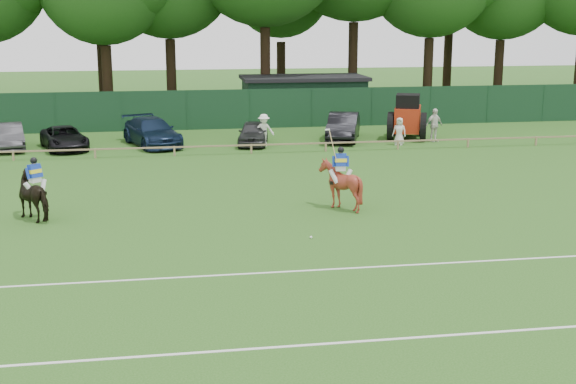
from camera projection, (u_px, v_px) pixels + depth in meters
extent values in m
plane|color=#1E4C14|center=(288.00, 261.00, 23.00)|extent=(160.00, 160.00, 0.00)
imported|color=black|center=(36.00, 196.00, 27.48)|extent=(2.01, 2.13, 1.70)
imported|color=maroon|center=(340.00, 185.00, 28.90)|extent=(1.65, 1.82, 1.85)
imported|color=#2A2A2C|center=(8.00, 136.00, 41.58)|extent=(2.41, 4.46, 1.39)
imported|color=black|center=(64.00, 138.00, 41.56)|extent=(3.24, 4.85, 1.24)
imported|color=#122139|center=(152.00, 132.00, 42.70)|extent=(3.78, 5.69, 1.53)
imported|color=#2F3032|center=(253.00, 133.00, 43.02)|extent=(2.23, 4.07, 1.31)
imported|color=black|center=(343.00, 127.00, 44.50)|extent=(3.05, 5.07, 1.58)
imported|color=white|center=(264.00, 130.00, 42.52)|extent=(1.20, 0.75, 1.78)
imported|color=white|center=(434.00, 125.00, 44.03)|extent=(1.20, 0.79, 1.90)
imported|color=silver|center=(399.00, 131.00, 42.88)|extent=(0.90, 0.79, 1.54)
cube|color=silver|center=(35.00, 180.00, 27.35)|extent=(0.44, 0.43, 0.18)
cube|color=#1838B2|center=(34.00, 171.00, 27.27)|extent=(0.50, 0.49, 0.51)
cube|color=yellow|center=(34.00, 171.00, 27.28)|extent=(0.51, 0.50, 0.18)
sphere|color=black|center=(34.00, 161.00, 27.19)|extent=(0.25, 0.25, 0.25)
cylinder|color=silver|center=(43.00, 187.00, 27.58)|extent=(0.31, 0.49, 0.59)
cylinder|color=silver|center=(30.00, 189.00, 27.19)|extent=(0.50, 0.27, 0.59)
cube|color=silver|center=(341.00, 168.00, 28.76)|extent=(0.38, 0.30, 0.18)
cube|color=#1838B2|center=(341.00, 160.00, 28.69)|extent=(0.43, 0.34, 0.51)
cube|color=yellow|center=(341.00, 160.00, 28.69)|extent=(0.46, 0.33, 0.18)
sphere|color=black|center=(341.00, 150.00, 28.60)|extent=(0.25, 0.25, 0.25)
cylinder|color=silver|center=(348.00, 176.00, 28.80)|extent=(0.42, 0.32, 0.59)
cylinder|color=silver|center=(334.00, 176.00, 28.76)|extent=(0.42, 0.37, 0.59)
cylinder|color=tan|center=(333.00, 145.00, 28.59)|extent=(0.22, 0.60, 1.17)
sphere|color=silver|center=(311.00, 237.00, 25.23)|extent=(0.09, 0.09, 0.09)
cube|color=silver|center=(331.00, 343.00, 17.23)|extent=(60.00, 0.10, 0.01)
cube|color=silver|center=(293.00, 271.00, 22.03)|extent=(60.00, 0.10, 0.01)
cube|color=#997F5B|center=(232.00, 146.00, 40.19)|extent=(62.00, 0.08, 0.08)
cube|color=#14351E|center=(219.00, 110.00, 48.66)|extent=(92.00, 0.04, 2.50)
cube|color=#14331E|center=(304.00, 100.00, 52.45)|extent=(8.00, 4.00, 2.80)
cube|color=black|center=(304.00, 78.00, 52.10)|extent=(8.40, 4.40, 0.24)
cube|color=#AA270F|center=(408.00, 119.00, 45.07)|extent=(2.26, 2.97, 1.43)
cube|color=black|center=(408.00, 103.00, 44.42)|extent=(1.74, 1.80, 0.99)
cylinder|color=black|center=(391.00, 126.00, 44.58)|extent=(0.88, 1.66, 1.65)
cylinder|color=black|center=(423.00, 127.00, 44.23)|extent=(0.88, 1.66, 1.65)
cylinder|color=black|center=(394.00, 128.00, 46.44)|extent=(0.62, 0.94, 0.88)
cylinder|color=black|center=(422.00, 129.00, 46.13)|extent=(0.62, 0.94, 0.88)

